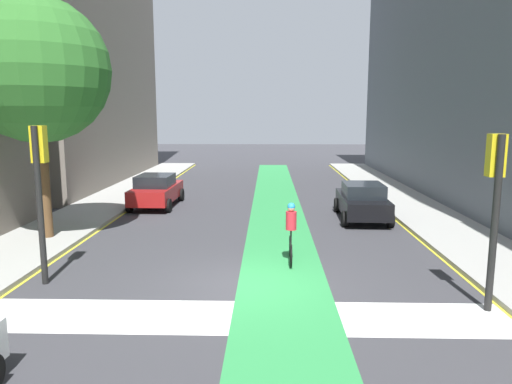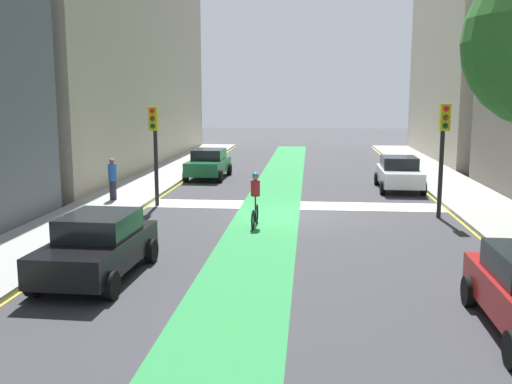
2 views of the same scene
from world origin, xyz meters
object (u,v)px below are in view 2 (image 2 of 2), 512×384
(pedestrian_sidewalk_right_a, at_px, (113,179))
(car_white_left_near, at_px, (399,173))
(traffic_signal_near_right, at_px, (155,137))
(cyclist_in_lane, at_px, (255,198))
(traffic_signal_near_left, at_px, (443,139))
(car_black_right_far, at_px, (98,246))
(car_green_right_near, at_px, (208,163))

(pedestrian_sidewalk_right_a, bearing_deg, car_white_left_near, -159.18)
(traffic_signal_near_right, distance_m, pedestrian_sidewalk_right_a, 2.68)
(cyclist_in_lane, bearing_deg, traffic_signal_near_left, -164.13)
(traffic_signal_near_left, bearing_deg, car_black_right_far, 38.68)
(car_black_right_far, bearing_deg, pedestrian_sidewalk_right_a, -73.10)
(traffic_signal_near_left, height_order, car_green_right_near, traffic_signal_near_left)
(cyclist_in_lane, relative_size, pedestrian_sidewalk_right_a, 1.07)
(car_white_left_near, distance_m, cyclist_in_lane, 10.42)
(traffic_signal_near_right, distance_m, car_white_left_near, 11.81)
(cyclist_in_lane, distance_m, pedestrian_sidewalk_right_a, 7.33)
(traffic_signal_near_right, relative_size, car_green_right_near, 0.94)
(car_black_right_far, bearing_deg, car_white_left_near, -122.95)
(car_white_left_near, bearing_deg, cyclist_in_lane, 54.23)
(traffic_signal_near_left, xyz_separation_m, car_green_right_near, (10.22, -9.67, -2.12))
(traffic_signal_near_right, height_order, pedestrian_sidewalk_right_a, traffic_signal_near_right)
(car_white_left_near, relative_size, car_black_right_far, 0.99)
(traffic_signal_near_right, bearing_deg, car_black_right_far, 96.29)
(car_white_left_near, height_order, car_black_right_far, same)
(traffic_signal_near_right, bearing_deg, car_white_left_near, -153.80)
(car_white_left_near, height_order, cyclist_in_lane, cyclist_in_lane)
(traffic_signal_near_left, xyz_separation_m, cyclist_in_lane, (6.59, 1.87, -1.95))
(pedestrian_sidewalk_right_a, bearing_deg, car_black_right_far, 106.90)
(traffic_signal_near_right, xyz_separation_m, cyclist_in_lane, (-4.35, 3.32, -1.85))
(car_green_right_near, height_order, pedestrian_sidewalk_right_a, pedestrian_sidewalk_right_a)
(car_white_left_near, distance_m, car_black_right_far, 17.30)
(car_black_right_far, relative_size, cyclist_in_lane, 2.29)
(traffic_signal_near_right, xyz_separation_m, car_green_right_near, (-0.72, -8.23, -2.02))
(car_black_right_far, distance_m, cyclist_in_lane, 6.91)
(car_white_left_near, bearing_deg, pedestrian_sidewalk_right_a, 20.82)
(traffic_signal_near_left, relative_size, pedestrian_sidewalk_right_a, 2.40)
(traffic_signal_near_right, xyz_separation_m, pedestrian_sidewalk_right_a, (1.95, -0.43, -1.79))
(car_white_left_near, distance_m, pedestrian_sidewalk_right_a, 13.26)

